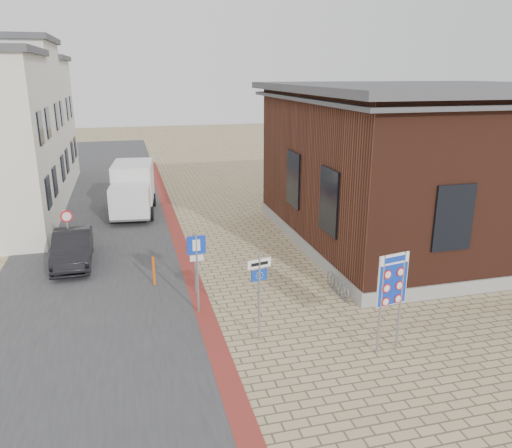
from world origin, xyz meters
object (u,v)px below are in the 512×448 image
border_sign (392,282)px  bollard (154,271)px  essen_sign (259,283)px  sedan (72,248)px  parking_sign (197,259)px  box_truck (133,189)px

border_sign → bollard: 8.54m
essen_sign → bollard: bearing=107.6°
sedan → parking_sign: (4.17, -5.41, 1.14)m
sedan → parking_sign: parking_sign is taller
border_sign → parking_sign: size_ratio=1.07×
border_sign → essen_sign: 3.55m
parking_sign → box_truck: bearing=95.2°
sedan → essen_sign: (5.59, -7.50, 1.07)m
parking_sign → bollard: bearing=113.4°
sedan → essen_sign: bearing=-54.5°
sedan → border_sign: bearing=-46.4°
bollard → border_sign: bearing=-45.6°
parking_sign → bollard: size_ratio=2.47×
border_sign → essen_sign: bearing=145.4°
sedan → box_truck: bearing=69.0°
box_truck → parking_sign: (1.65, -12.41, 0.45)m
sedan → border_sign: 12.62m
sedan → essen_sign: essen_sign is taller
box_truck → essen_sign: size_ratio=2.00×
border_sign → bollard: bearing=123.1°
essen_sign → parking_sign: 2.53m
essen_sign → parking_sign: bearing=112.0°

